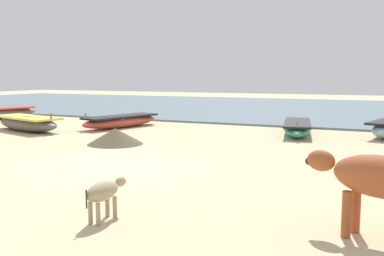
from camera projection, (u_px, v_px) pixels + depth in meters
The scene contains 8 objects.
ground at pixel (111, 166), 9.52m from camera, with size 80.00×80.00×0.00m, color #CCB789.
sea_water at pixel (290, 108), 26.37m from camera, with size 60.00×20.00×0.08m, color slate.
fishing_boat_0 at pixel (121, 121), 16.59m from camera, with size 1.82×3.69×0.66m.
fishing_boat_3 at pixel (28, 123), 15.55m from camera, with size 3.56×1.96×0.73m.
fishing_boat_4 at pixel (297, 127), 14.63m from camera, with size 1.52×3.66×0.63m.
cow_adult_rust at pixel (376, 179), 5.10m from camera, with size 1.58×0.87×1.05m.
calf_far_dun at pixel (104, 192), 5.87m from camera, with size 0.28×0.85×0.55m.
debris_pile_0 at pixel (115, 136), 12.51m from camera, with size 1.63×1.63×0.47m, color brown.
Camera 1 is at (5.54, -7.74, 1.97)m, focal length 40.30 mm.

